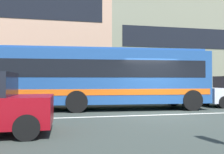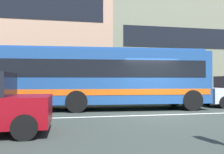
{
  "view_description": "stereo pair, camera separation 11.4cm",
  "coord_description": "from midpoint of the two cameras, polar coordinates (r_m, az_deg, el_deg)",
  "views": [
    {
      "loc": [
        -4.1,
        -9.43,
        1.43
      ],
      "look_at": [
        -1.68,
        2.37,
        1.64
      ],
      "focal_mm": 38.04,
      "sensor_mm": 36.0,
      "label": 1
    },
    {
      "loc": [
        -3.99,
        -9.45,
        1.43
      ],
      "look_at": [
        -1.68,
        2.37,
        1.64
      ],
      "focal_mm": 38.04,
      "sensor_mm": 36.0,
      "label": 2
    }
  ],
  "objects": [
    {
      "name": "ground_plane",
      "position": [
        10.37,
        12.16,
        -8.9
      ],
      "size": [
        160.0,
        160.0,
        0.0
      ],
      "primitive_type": "plane",
      "color": "#313934"
    },
    {
      "name": "transit_bus",
      "position": [
        12.1,
        -4.69,
        0.17
      ],
      "size": [
        11.78,
        3.41,
        3.03
      ],
      "color": "#224C8D",
      "rests_on": "ground_plane"
    },
    {
      "name": "hedge_row_far",
      "position": [
        16.87,
        7.37,
        -4.39
      ],
      "size": [
        16.25,
        1.1,
        0.86
      ],
      "primitive_type": "cube",
      "color": "#265525",
      "rests_on": "ground_plane"
    },
    {
      "name": "lane_centre_line",
      "position": [
        10.37,
        12.16,
        -8.88
      ],
      "size": [
        60.0,
        0.16,
        0.01
      ],
      "primitive_type": "cube",
      "color": "silver",
      "rests_on": "ground_plane"
    },
    {
      "name": "apartment_block_right",
      "position": [
        29.8,
        20.93,
        5.38
      ],
      "size": [
        23.24,
        9.89,
        9.4
      ],
      "color": "gray",
      "rests_on": "ground_plane"
    }
  ]
}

